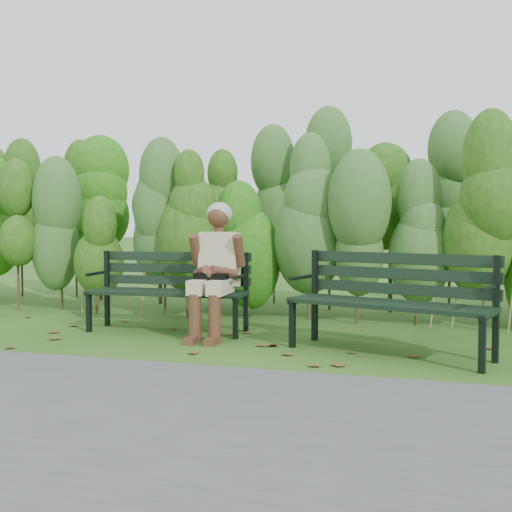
# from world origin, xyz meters

# --- Properties ---
(ground) EXTENTS (80.00, 80.00, 0.00)m
(ground) POSITION_xyz_m (0.00, 0.00, 0.00)
(ground) COLOR #264B15
(footpath) EXTENTS (60.00, 2.50, 0.01)m
(footpath) POSITION_xyz_m (0.00, -2.20, 0.01)
(footpath) COLOR #474749
(footpath) RESTS_ON ground
(hedge_band) EXTENTS (11.04, 1.67, 2.42)m
(hedge_band) POSITION_xyz_m (0.00, 1.86, 1.26)
(hedge_band) COLOR #47381E
(hedge_band) RESTS_ON ground
(leaf_litter) EXTENTS (5.79, 2.13, 0.01)m
(leaf_litter) POSITION_xyz_m (-0.29, 0.03, 0.00)
(leaf_litter) COLOR brown
(leaf_litter) RESTS_ON ground
(bench_left) EXTENTS (1.57, 0.56, 0.77)m
(bench_left) POSITION_xyz_m (-0.89, 0.39, 0.46)
(bench_left) COLOR black
(bench_left) RESTS_ON ground
(bench_right) EXTENTS (1.71, 1.02, 0.81)m
(bench_right) POSITION_xyz_m (1.27, -0.05, 0.48)
(bench_right) COLOR black
(bench_right) RESTS_ON ground
(seated_woman) EXTENTS (0.53, 0.77, 1.25)m
(seated_woman) POSITION_xyz_m (-0.36, 0.25, 0.69)
(seated_woman) COLOR #BCB38E
(seated_woman) RESTS_ON ground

